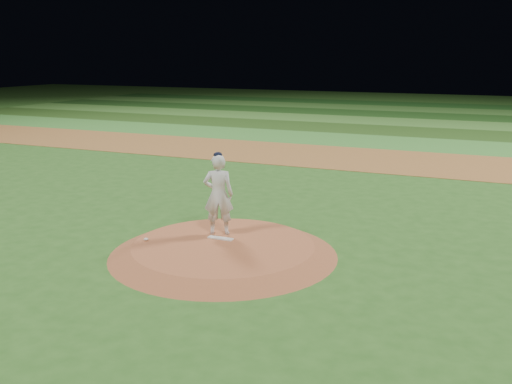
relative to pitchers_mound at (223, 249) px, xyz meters
name	(u,v)px	position (x,y,z in m)	size (l,w,h in m)	color
ground	(224,254)	(0.00, 0.00, -0.12)	(120.00, 120.00, 0.00)	#28581C
infield_dirt_band	(358,158)	(0.00, 14.00, -0.12)	(70.00, 6.00, 0.02)	brown
outfield_stripe_0	(382,142)	(0.00, 19.50, -0.12)	(70.00, 5.00, 0.02)	#367B2C
outfield_stripe_1	(397,131)	(0.00, 24.50, -0.12)	(70.00, 5.00, 0.02)	#224616
outfield_stripe_2	(409,122)	(0.00, 29.50, -0.12)	(70.00, 5.00, 0.02)	#3B742A
outfield_stripe_3	(419,115)	(0.00, 34.50, -0.12)	(70.00, 5.00, 0.02)	#193F14
outfield_stripe_4	(427,110)	(0.00, 39.50, -0.12)	(70.00, 5.00, 0.02)	#336625
outfield_stripe_5	(434,105)	(0.00, 44.50, -0.12)	(70.00, 5.00, 0.02)	#184616
pitchers_mound	(223,249)	(0.00, 0.00, 0.00)	(5.50, 5.50, 0.25)	#9B5330
pitching_rubber	(221,238)	(-0.25, 0.34, 0.14)	(0.65, 0.16, 0.03)	white
rosin_bag	(146,239)	(-1.88, -0.50, 0.16)	(0.12, 0.12, 0.07)	white
pitcher_on_mound	(218,194)	(-0.47, 0.69, 1.16)	(0.88, 0.73, 2.12)	silver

